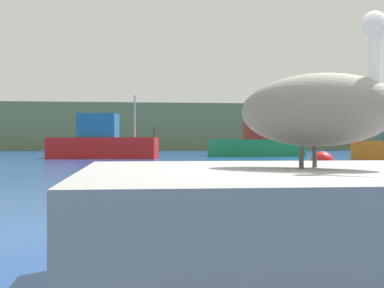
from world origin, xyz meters
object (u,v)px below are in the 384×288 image
at_px(fishing_boat_red, 102,143).
at_px(mooring_buoy, 322,163).
at_px(pelican, 318,108).
at_px(fishing_boat_green, 257,142).

distance_m(fishing_boat_red, mooring_buoy, 21.40).
bearing_deg(fishing_boat_red, pelican, -74.34).
height_order(fishing_boat_green, mooring_buoy, fishing_boat_green).
relative_size(pelican, mooring_buoy, 1.60).
bearing_deg(mooring_buoy, fishing_boat_green, 81.21).
bearing_deg(pelican, fishing_boat_green, 122.65).
distance_m(fishing_boat_green, mooring_buoy, 24.87).
distance_m(pelican, fishing_boat_red, 33.83).
relative_size(pelican, fishing_boat_green, 0.16).
bearing_deg(pelican, fishing_boat_red, 140.33).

